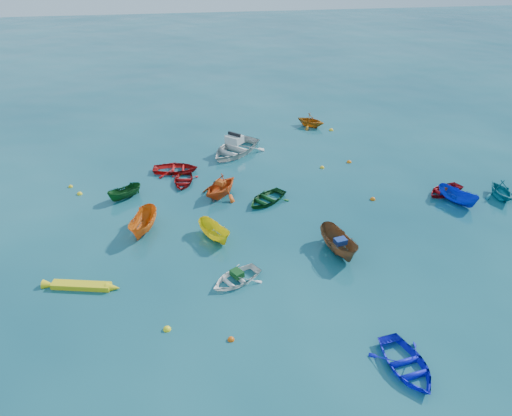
{
  "coord_description": "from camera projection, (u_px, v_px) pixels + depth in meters",
  "views": [
    {
      "loc": [
        -3.74,
        -21.87,
        16.5
      ],
      "look_at": [
        0.0,
        5.0,
        0.4
      ],
      "focal_mm": 35.0,
      "sensor_mm": 36.0,
      "label": 1
    }
  ],
  "objects": [
    {
      "name": "buoy_or_e",
      "position": [
        349.0,
        162.0,
        38.22
      ],
      "size": [
        0.37,
        0.37,
        0.37
      ],
      "primitive_type": "sphere",
      "color": "orange",
      "rests_on": "ground"
    },
    {
      "name": "sampan_blue_far",
      "position": [
        456.0,
        203.0,
        32.91
      ],
      "size": [
        2.39,
        3.02,
        1.11
      ],
      "primitive_type": "imported",
      "rotation": [
        0.0,
        0.0,
        0.53
      ],
      "color": "#0F2ABD",
      "rests_on": "ground"
    },
    {
      "name": "motorboat_white",
      "position": [
        235.0,
        153.0,
        39.7
      ],
      "size": [
        6.0,
        6.1,
        1.64
      ],
      "primitive_type": "imported",
      "rotation": [
        0.0,
        0.0,
        -0.73
      ],
      "color": "silver",
      "rests_on": "ground"
    },
    {
      "name": "buoy_or_a",
      "position": [
        231.0,
        340.0,
        22.35
      ],
      "size": [
        0.32,
        0.32,
        0.32
      ],
      "primitive_type": "sphere",
      "color": "#DF570C",
      "rests_on": "ground"
    },
    {
      "name": "sampan_brown_mid",
      "position": [
        338.0,
        252.0,
        28.15
      ],
      "size": [
        2.02,
        3.62,
        1.32
      ],
      "primitive_type": "imported",
      "rotation": [
        0.0,
        0.0,
        0.23
      ],
      "color": "brown",
      "rests_on": "ground"
    },
    {
      "name": "dinghy_green_e",
      "position": [
        266.0,
        202.0,
        33.04
      ],
      "size": [
        3.8,
        3.69,
        0.64
      ],
      "primitive_type": "imported",
      "rotation": [
        0.0,
        0.0,
        -0.87
      ],
      "color": "#10481B",
      "rests_on": "ground"
    },
    {
      "name": "buoy_ye_d",
      "position": [
        80.0,
        194.0,
        33.91
      ],
      "size": [
        0.36,
        0.36,
        0.36
      ],
      "primitive_type": "sphere",
      "color": "yellow",
      "rests_on": "ground"
    },
    {
      "name": "tarp_green_a",
      "position": [
        237.0,
        274.0,
        25.73
      ],
      "size": [
        0.76,
        0.81,
        0.32
      ],
      "primitive_type": "cube",
      "rotation": [
        0.0,
        0.0,
        -1.01
      ],
      "color": "#11471A",
      "rests_on": "dinghy_white_near"
    },
    {
      "name": "buoy_or_c",
      "position": [
        181.0,
        174.0,
        36.5
      ],
      "size": [
        0.29,
        0.29,
        0.29
      ],
      "primitive_type": "sphere",
      "color": "orange",
      "rests_on": "ground"
    },
    {
      "name": "tarp_orange_a",
      "position": [
        221.0,
        182.0,
        33.32
      ],
      "size": [
        0.75,
        0.74,
        0.29
      ],
      "primitive_type": "cube",
      "rotation": [
        0.0,
        0.0,
        -0.73
      ],
      "color": "#D24C15",
      "rests_on": "dinghy_orange_w"
    },
    {
      "name": "tarp_orange_b",
      "position": [
        445.0,
        188.0,
        33.78
      ],
      "size": [
        0.64,
        0.71,
        0.28
      ],
      "primitive_type": "cube",
      "rotation": [
        0.0,
        0.0,
        -1.14
      ],
      "color": "#BA5513",
      "rests_on": "dinghy_red_ne"
    },
    {
      "name": "buoy_ye_e",
      "position": [
        331.0,
        130.0,
        43.84
      ],
      "size": [
        0.38,
        0.38,
        0.38
      ],
      "primitive_type": "sphere",
      "color": "yellow",
      "rests_on": "ground"
    },
    {
      "name": "dinghy_red_far",
      "position": [
        183.0,
        183.0,
        35.35
      ],
      "size": [
        2.34,
        3.01,
        0.57
      ],
      "primitive_type": "imported",
      "rotation": [
        0.0,
        0.0,
        -0.14
      ],
      "color": "#9F0D0D",
      "rests_on": "ground"
    },
    {
      "name": "dinghy_cyan_se",
      "position": [
        499.0,
        197.0,
        33.53
      ],
      "size": [
        2.3,
        2.63,
        1.33
      ],
      "primitive_type": "imported",
      "rotation": [
        0.0,
        0.0,
        -0.05
      ],
      "color": "#157487",
      "rests_on": "ground"
    },
    {
      "name": "dinghy_orange_far",
      "position": [
        310.0,
        126.0,
        44.67
      ],
      "size": [
        3.37,
        3.32,
        1.34
      ],
      "primitive_type": "imported",
      "rotation": [
        0.0,
        0.0,
        0.89
      ],
      "color": "#B96411",
      "rests_on": "ground"
    },
    {
      "name": "buoy_or_d",
      "position": [
        373.0,
        200.0,
        33.26
      ],
      "size": [
        0.37,
        0.37,
        0.37
      ],
      "primitive_type": "sphere",
      "color": "#CF600B",
      "rests_on": "ground"
    },
    {
      "name": "dinghy_white_near",
      "position": [
        236.0,
        281.0,
        25.91
      ],
      "size": [
        3.48,
        3.22,
        0.59
      ],
      "primitive_type": "imported",
      "rotation": [
        0.0,
        0.0,
        -1.01
      ],
      "color": "white",
      "rests_on": "ground"
    },
    {
      "name": "dinghy_red_nw",
      "position": [
        176.0,
        171.0,
        36.89
      ],
      "size": [
        3.47,
        2.6,
        0.68
      ],
      "primitive_type": "imported",
      "rotation": [
        0.0,
        0.0,
        1.49
      ],
      "color": "#AF0E0E",
      "rests_on": "ground"
    },
    {
      "name": "buoy_ye_c",
      "position": [
        322.0,
        168.0,
        37.41
      ],
      "size": [
        0.33,
        0.33,
        0.33
      ],
      "primitive_type": "sphere",
      "color": "yellow",
      "rests_on": "ground"
    },
    {
      "name": "sampan_green_far",
      "position": [
        126.0,
        198.0,
        33.44
      ],
      "size": [
        2.53,
        2.16,
        0.95
      ],
      "primitive_type": "imported",
      "rotation": [
        0.0,
        0.0,
        -0.96
      ],
      "color": "#104619",
      "rests_on": "ground"
    },
    {
      "name": "buoy_ye_b",
      "position": [
        71.0,
        187.0,
        34.8
      ],
      "size": [
        0.32,
        0.32,
        0.32
      ],
      "primitive_type": "sphere",
      "color": "yellow",
      "rests_on": "ground"
    },
    {
      "name": "kayak_yellow",
      "position": [
        82.0,
        288.0,
        25.45
      ],
      "size": [
        3.77,
        1.31,
        0.37
      ],
      "primitive_type": null,
      "rotation": [
        0.0,
        0.0,
        1.36
      ],
      "color": "yellow",
      "rests_on": "ground"
    },
    {
      "name": "sampan_orange_n",
      "position": [
        145.0,
        231.0,
        29.98
      ],
      "size": [
        2.04,
        3.49,
        1.27
      ],
      "primitive_type": "imported",
      "rotation": [
        0.0,
        0.0,
        -0.26
      ],
      "color": "orange",
      "rests_on": "ground"
    },
    {
      "name": "tarp_blue_a",
      "position": [
        340.0,
        241.0,
        27.61
      ],
      "size": [
        0.75,
        0.63,
        0.32
      ],
      "primitive_type": "cube",
      "rotation": [
        0.0,
        0.0,
        0.23
      ],
      "color": "navy",
      "rests_on": "sampan_brown_mid"
    },
    {
      "name": "sampan_yellow_mid",
      "position": [
        215.0,
        238.0,
        29.31
      ],
      "size": [
        2.29,
        2.97,
        1.09
      ],
      "primitive_type": "imported",
      "rotation": [
        0.0,
        0.0,
        0.51
      ],
      "color": "yellow",
      "rests_on": "ground"
    },
    {
      "name": "dinghy_blue_se",
      "position": [
        406.0,
        368.0,
        20.95
      ],
      "size": [
        2.89,
        3.67,
        0.69
      ],
      "primitive_type": "imported",
      "rotation": [
        0.0,
        0.0,
        0.17
      ],
      "color": "#1115D9",
      "rests_on": "ground"
    },
    {
      "name": "buoy_ye_a",
      "position": [
        167.0,
        330.0,
        22.9
      ],
      "size": [
        0.37,
        0.37,
        0.37
      ],
      "primitive_type": "sphere",
      "color": "yellow",
      "rests_on": "ground"
    },
    {
      "name": "dinghy_red_ne",
      "position": [
        444.0,
        193.0,
        34.05
      ],
      "size": [
        3.49,
        3.09,
        0.6
      ],
      "primitive_type": "imported",
      "rotation": [
        0.0,
        0.0,
        -1.14
      ],
      "color": "#B70F18",
      "rests_on": "ground"
    },
    {
      "name": "dinghy_orange_w",
      "position": [
        221.0,
        195.0,
        33.78
      ],
      "size": [
        4.06,
        4.09,
        1.63
      ],
      "primitive_type": "imported",
      "rotation": [
        0.0,
        0.0,
        -0.73
      ],
      "color": "#DC4E14",
      "rests_on": "ground"
    },
    {
      "name": "ground",
      "position": [
        268.0,
        260.0,
        27.49
      ],
      "size": [
        160.0,
        160.0,
        0.0
      ],
      "primitive_type": "plane",
      "color": "#0A3D4F",
      "rests_on": "ground"
    }
  ]
}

